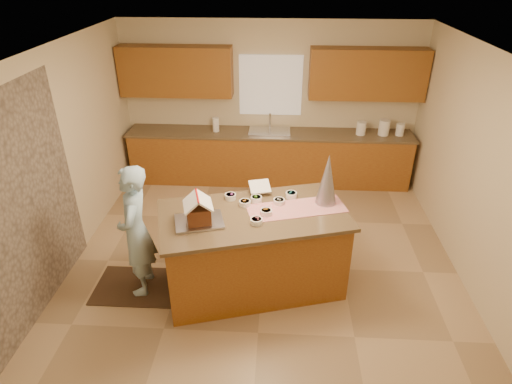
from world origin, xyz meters
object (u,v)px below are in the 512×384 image
tinsel_tree (327,179)px  gingerbread_house (198,211)px  island_base (254,252)px  boy (136,231)px

tinsel_tree → gingerbread_house: bearing=-160.1°
gingerbread_house → tinsel_tree: bearing=19.9°
island_base → boy: (-1.33, -0.13, 0.33)m
boy → gingerbread_house: (0.76, -0.09, 0.36)m
tinsel_tree → gingerbread_house: size_ratio=1.60×
tinsel_tree → gingerbread_house: (-1.40, -0.51, -0.16)m
tinsel_tree → island_base: bearing=-160.7°
boy → gingerbread_house: bearing=77.3°
tinsel_tree → gingerbread_house: tinsel_tree is taller
tinsel_tree → boy: size_ratio=0.38×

